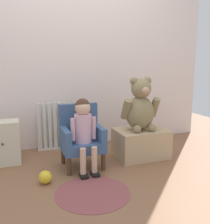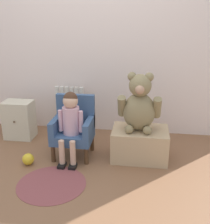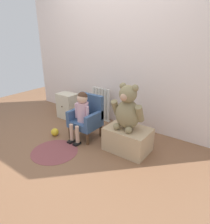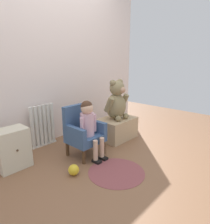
{
  "view_description": "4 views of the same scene",
  "coord_description": "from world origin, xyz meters",
  "px_view_note": "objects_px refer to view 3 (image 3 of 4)",
  "views": [
    {
      "loc": [
        -0.63,
        -1.97,
        1.02
      ],
      "look_at": [
        0.23,
        0.44,
        0.54
      ],
      "focal_mm": 40.0,
      "sensor_mm": 36.0,
      "label": 1
    },
    {
      "loc": [
        0.68,
        -2.22,
        1.42
      ],
      "look_at": [
        0.3,
        0.42,
        0.49
      ],
      "focal_mm": 45.0,
      "sensor_mm": 36.0,
      "label": 2
    },
    {
      "loc": [
        1.78,
        -1.61,
        1.46
      ],
      "look_at": [
        0.31,
        0.4,
        0.47
      ],
      "focal_mm": 32.0,
      "sensor_mm": 36.0,
      "label": 3
    },
    {
      "loc": [
        -1.59,
        -1.38,
        1.19
      ],
      "look_at": [
        0.36,
        0.4,
        0.48
      ],
      "focal_mm": 32.0,
      "sensor_mm": 36.0,
      "label": 4
    }
  ],
  "objects_px": {
    "child_figure": "(82,110)",
    "toy_ball": "(55,132)",
    "large_teddy_bear": "(128,110)",
    "low_bench": "(128,139)",
    "radiator": "(101,104)",
    "floor_rug": "(55,151)",
    "small_dresser": "(67,106)",
    "child_armchair": "(87,117)"
  },
  "relations": [
    {
      "from": "child_figure",
      "to": "low_bench",
      "type": "distance_m",
      "value": 0.76
    },
    {
      "from": "child_figure",
      "to": "low_bench",
      "type": "height_order",
      "value": "child_figure"
    },
    {
      "from": "toy_ball",
      "to": "low_bench",
      "type": "bearing_deg",
      "value": 15.57
    },
    {
      "from": "toy_ball",
      "to": "large_teddy_bear",
      "type": "bearing_deg",
      "value": 15.71
    },
    {
      "from": "radiator",
      "to": "small_dresser",
      "type": "relative_size",
      "value": 1.28
    },
    {
      "from": "radiator",
      "to": "child_figure",
      "type": "height_order",
      "value": "child_figure"
    },
    {
      "from": "child_figure",
      "to": "large_teddy_bear",
      "type": "bearing_deg",
      "value": 9.73
    },
    {
      "from": "child_armchair",
      "to": "low_bench",
      "type": "distance_m",
      "value": 0.71
    },
    {
      "from": "child_armchair",
      "to": "floor_rug",
      "type": "xyz_separation_m",
      "value": [
        -0.06,
        -0.6,
        -0.3
      ]
    },
    {
      "from": "large_teddy_bear",
      "to": "toy_ball",
      "type": "relative_size",
      "value": 5.07
    },
    {
      "from": "child_figure",
      "to": "low_bench",
      "type": "relative_size",
      "value": 1.25
    },
    {
      "from": "radiator",
      "to": "child_figure",
      "type": "xyz_separation_m",
      "value": [
        0.2,
        -0.72,
        0.17
      ]
    },
    {
      "from": "child_figure",
      "to": "toy_ball",
      "type": "xyz_separation_m",
      "value": [
        -0.4,
        -0.19,
        -0.4
      ]
    },
    {
      "from": "radiator",
      "to": "floor_rug",
      "type": "bearing_deg",
      "value": -83.24
    },
    {
      "from": "child_figure",
      "to": "floor_rug",
      "type": "xyz_separation_m",
      "value": [
        -0.06,
        -0.49,
        -0.46
      ]
    },
    {
      "from": "large_teddy_bear",
      "to": "toy_ball",
      "type": "distance_m",
      "value": 1.23
    },
    {
      "from": "radiator",
      "to": "low_bench",
      "type": "xyz_separation_m",
      "value": [
        0.9,
        -0.6,
        -0.13
      ]
    },
    {
      "from": "small_dresser",
      "to": "low_bench",
      "type": "bearing_deg",
      "value": -12.19
    },
    {
      "from": "large_teddy_bear",
      "to": "floor_rug",
      "type": "distance_m",
      "value": 1.11
    },
    {
      "from": "child_armchair",
      "to": "toy_ball",
      "type": "height_order",
      "value": "child_armchair"
    },
    {
      "from": "child_figure",
      "to": "radiator",
      "type": "bearing_deg",
      "value": 105.86
    },
    {
      "from": "large_teddy_bear",
      "to": "floor_rug",
      "type": "height_order",
      "value": "large_teddy_bear"
    },
    {
      "from": "child_figure",
      "to": "large_teddy_bear",
      "type": "height_order",
      "value": "large_teddy_bear"
    },
    {
      "from": "toy_ball",
      "to": "child_armchair",
      "type": "bearing_deg",
      "value": 36.12
    },
    {
      "from": "radiator",
      "to": "child_armchair",
      "type": "height_order",
      "value": "child_armchair"
    },
    {
      "from": "low_bench",
      "to": "large_teddy_bear",
      "type": "xyz_separation_m",
      "value": [
        -0.02,
        -0.0,
        0.42
      ]
    },
    {
      "from": "child_armchair",
      "to": "low_bench",
      "type": "height_order",
      "value": "child_armchair"
    },
    {
      "from": "low_bench",
      "to": "toy_ball",
      "type": "height_order",
      "value": "low_bench"
    },
    {
      "from": "small_dresser",
      "to": "child_armchair",
      "type": "distance_m",
      "value": 0.83
    },
    {
      "from": "floor_rug",
      "to": "radiator",
      "type": "bearing_deg",
      "value": 96.76
    },
    {
      "from": "child_figure",
      "to": "toy_ball",
      "type": "bearing_deg",
      "value": -155.03
    },
    {
      "from": "child_armchair",
      "to": "toy_ball",
      "type": "distance_m",
      "value": 0.56
    },
    {
      "from": "large_teddy_bear",
      "to": "low_bench",
      "type": "bearing_deg",
      "value": 7.89
    },
    {
      "from": "radiator",
      "to": "low_bench",
      "type": "distance_m",
      "value": 1.08
    },
    {
      "from": "small_dresser",
      "to": "floor_rug",
      "type": "bearing_deg",
      "value": -52.91
    },
    {
      "from": "small_dresser",
      "to": "radiator",
      "type": "bearing_deg",
      "value": 27.16
    },
    {
      "from": "child_armchair",
      "to": "small_dresser",
      "type": "bearing_deg",
      "value": 156.74
    },
    {
      "from": "child_armchair",
      "to": "child_figure",
      "type": "xyz_separation_m",
      "value": [
        -0.0,
        -0.11,
        0.15
      ]
    },
    {
      "from": "small_dresser",
      "to": "floor_rug",
      "type": "distance_m",
      "value": 1.18
    },
    {
      "from": "radiator",
      "to": "small_dresser",
      "type": "height_order",
      "value": "radiator"
    },
    {
      "from": "floor_rug",
      "to": "toy_ball",
      "type": "height_order",
      "value": "toy_ball"
    },
    {
      "from": "small_dresser",
      "to": "large_teddy_bear",
      "type": "height_order",
      "value": "large_teddy_bear"
    }
  ]
}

